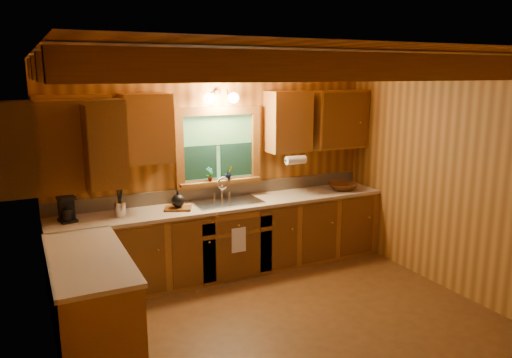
{
  "coord_description": "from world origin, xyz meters",
  "views": [
    {
      "loc": [
        -2.24,
        -3.78,
        2.45
      ],
      "look_at": [
        0.0,
        0.8,
        1.35
      ],
      "focal_mm": 34.42,
      "sensor_mm": 36.0,
      "label": 1
    }
  ],
  "objects": [
    {
      "name": "base_cabinets",
      "position": [
        -0.49,
        1.28,
        0.43
      ],
      "size": [
        4.2,
        2.22,
        0.86
      ],
      "color": "brown",
      "rests_on": "ground"
    },
    {
      "name": "sink",
      "position": [
        0.0,
        1.6,
        0.86
      ],
      "size": [
        0.82,
        0.48,
        0.43
      ],
      "color": "silver",
      "rests_on": "countertop"
    },
    {
      "name": "countertop",
      "position": [
        -0.48,
        1.29,
        0.88
      ],
      "size": [
        4.2,
        2.24,
        0.04
      ],
      "color": "tan",
      "rests_on": "base_cabinets"
    },
    {
      "name": "cutting_board",
      "position": [
        -0.64,
        1.56,
        0.91
      ],
      "size": [
        0.37,
        0.32,
        0.03
      ],
      "primitive_type": "cube",
      "rotation": [
        0.0,
        0.0,
        -0.4
      ],
      "color": "brown",
      "rests_on": "countertop"
    },
    {
      "name": "room",
      "position": [
        0.0,
        0.0,
        1.3
      ],
      "size": [
        4.2,
        4.2,
        4.2
      ],
      "color": "#593515",
      "rests_on": "ground"
    },
    {
      "name": "wicker_basket",
      "position": [
        1.66,
        1.52,
        0.95
      ],
      "size": [
        0.48,
        0.48,
        0.09
      ],
      "primitive_type": "imported",
      "rotation": [
        0.0,
        0.0,
        -0.33
      ],
      "color": "#48230C",
      "rests_on": "countertop"
    },
    {
      "name": "dishwasher_panel",
      "position": [
        -1.47,
        0.68,
        0.43
      ],
      "size": [
        0.02,
        0.6,
        0.8
      ],
      "primitive_type": "cube",
      "color": "white",
      "rests_on": "base_cabinets"
    },
    {
      "name": "window",
      "position": [
        0.0,
        1.87,
        1.53
      ],
      "size": [
        1.12,
        0.08,
        1.0
      ],
      "color": "brown",
      "rests_on": "room"
    },
    {
      "name": "potted_plant_right",
      "position": [
        0.1,
        1.78,
        1.23
      ],
      "size": [
        0.11,
        0.09,
        0.17
      ],
      "primitive_type": "imported",
      "rotation": [
        0.0,
        0.0,
        0.19
      ],
      "color": "brown",
      "rests_on": "window_sill"
    },
    {
      "name": "teakettle",
      "position": [
        -0.64,
        1.56,
        1.0
      ],
      "size": [
        0.15,
        0.15,
        0.19
      ],
      "rotation": [
        0.0,
        0.0,
        0.13
      ],
      "color": "black",
      "rests_on": "cutting_board"
    },
    {
      "name": "ceiling_beams",
      "position": [
        0.0,
        0.0,
        2.49
      ],
      "size": [
        4.2,
        2.54,
        0.18
      ],
      "color": "brown",
      "rests_on": "room"
    },
    {
      "name": "wall_sconce",
      "position": [
        0.0,
        1.75,
        2.16
      ],
      "size": [
        0.45,
        0.21,
        0.17
      ],
      "color": "black",
      "rests_on": "room"
    },
    {
      "name": "upper_cabinets",
      "position": [
        -0.56,
        1.42,
        1.84
      ],
      "size": [
        4.19,
        1.77,
        0.78
      ],
      "color": "brown",
      "rests_on": "room"
    },
    {
      "name": "potted_plant_left",
      "position": [
        -0.15,
        1.79,
        1.23
      ],
      "size": [
        0.12,
        0.1,
        0.19
      ],
      "primitive_type": "imported",
      "rotation": [
        0.0,
        0.0,
        0.38
      ],
      "color": "brown",
      "rests_on": "window_sill"
    },
    {
      "name": "dish_towel",
      "position": [
        0.0,
        1.26,
        0.52
      ],
      "size": [
        0.18,
        0.01,
        0.3
      ],
      "primitive_type": "cube",
      "color": "white",
      "rests_on": "base_cabinets"
    },
    {
      "name": "paper_towel_roll",
      "position": [
        0.92,
        1.53,
        1.37
      ],
      "size": [
        0.27,
        0.11,
        0.11
      ],
      "primitive_type": "cylinder",
      "rotation": [
        0.0,
        1.57,
        0.0
      ],
      "color": "white",
      "rests_on": "upper_cabinets"
    },
    {
      "name": "backsplash",
      "position": [
        0.0,
        1.89,
        0.98
      ],
      "size": [
        4.2,
        0.02,
        0.16
      ],
      "primitive_type": "cube",
      "color": "tan",
      "rests_on": "room"
    },
    {
      "name": "utensil_crock",
      "position": [
        -1.3,
        1.58,
        0.99
      ],
      "size": [
        0.13,
        0.13,
        0.36
      ],
      "rotation": [
        0.0,
        0.0,
        0.11
      ],
      "color": "silver",
      "rests_on": "countertop"
    },
    {
      "name": "window_sill",
      "position": [
        0.0,
        1.82,
        1.12
      ],
      "size": [
        1.06,
        0.14,
        0.04
      ],
      "primitive_type": "cube",
      "color": "brown",
      "rests_on": "room"
    },
    {
      "name": "coffee_maker",
      "position": [
        -1.84,
        1.64,
        1.04
      ],
      "size": [
        0.16,
        0.2,
        0.28
      ],
      "rotation": [
        0.0,
        0.0,
        0.24
      ],
      "color": "black",
      "rests_on": "countertop"
    }
  ]
}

